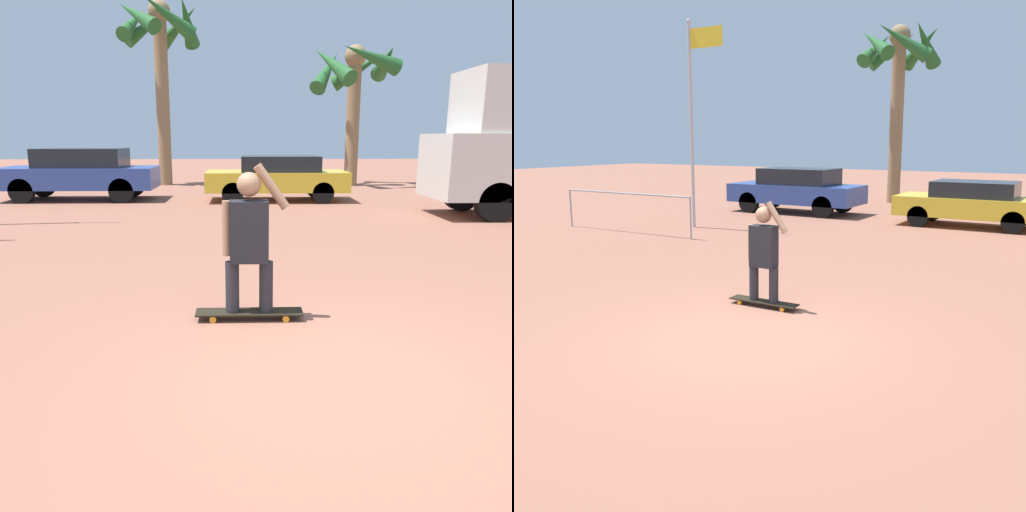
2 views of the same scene
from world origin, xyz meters
TOP-DOWN VIEW (x-y plane):
  - ground_plane at (0.00, 0.00)m, footprint 80.00×80.00m
  - skateboard at (-0.58, 1.32)m, footprint 1.10×0.24m
  - person_skateboarder at (-0.58, 1.32)m, footprint 0.66×0.24m
  - parked_car_yellow at (0.41, 11.18)m, footprint 4.08×1.74m
  - parked_car_blue at (-5.41, 11.53)m, footprint 4.50×1.82m
  - palm_tree_near_van at (3.57, 15.81)m, footprint 3.32×3.40m
  - palm_tree_center_background at (-3.63, 16.36)m, footprint 3.26×3.37m

SIDE VIEW (x-z plane):
  - ground_plane at x=0.00m, z-range 0.00..0.00m
  - skateboard at x=-0.58m, z-range 0.03..0.11m
  - parked_car_yellow at x=0.41m, z-range 0.05..1.35m
  - parked_car_blue at x=-5.41m, z-range 0.05..1.56m
  - person_skateboarder at x=-0.58m, z-range 0.13..1.63m
  - palm_tree_near_van at x=3.57m, z-range 1.42..6.67m
  - palm_tree_center_background at x=-3.63m, z-range 1.89..8.67m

